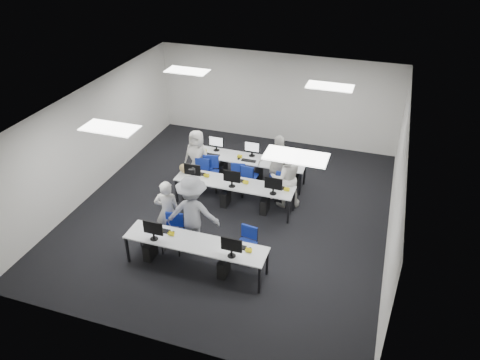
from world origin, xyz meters
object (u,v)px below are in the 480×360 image
(chair_3, at_px, (237,185))
(desk_mid, at_px, (234,184))
(chair_4, at_px, (276,191))
(chair_5, at_px, (205,174))
(chair_0, at_px, (174,239))
(chair_7, at_px, (285,190))
(student_1, at_px, (286,177))
(student_2, at_px, (197,157))
(chair_1, at_px, (246,250))
(photographer, at_px, (193,213))
(desk_front, at_px, (195,244))
(chair_2, at_px, (210,179))
(student_0, at_px, (168,212))
(student_3, at_px, (277,167))
(chair_6, at_px, (249,181))

(chair_3, bearing_deg, desk_mid, -85.46)
(chair_4, xyz_separation_m, chair_5, (-2.20, 0.21, 0.02))
(chair_4, bearing_deg, chair_0, -136.51)
(chair_3, bearing_deg, chair_7, -2.31)
(student_1, xyz_separation_m, student_2, (-2.69, 0.37, -0.05))
(chair_3, relative_size, student_2, 0.53)
(chair_1, distance_m, photographer, 1.48)
(desk_front, height_order, chair_2, chair_2)
(student_1, bearing_deg, chair_4, -55.53)
(chair_1, relative_size, chair_5, 0.94)
(chair_0, relative_size, student_0, 0.55)
(student_0, distance_m, student_3, 3.35)
(chair_3, xyz_separation_m, student_3, (1.08, 0.21, 0.66))
(chair_2, xyz_separation_m, chair_7, (2.16, 0.13, -0.00))
(desk_mid, relative_size, student_3, 1.72)
(desk_mid, relative_size, chair_2, 3.36)
(desk_mid, relative_size, chair_6, 3.83)
(student_3, bearing_deg, desk_front, -109.84)
(desk_mid, distance_m, chair_7, 1.48)
(chair_5, xyz_separation_m, student_3, (2.15, -0.04, 0.65))
(desk_mid, distance_m, photographer, 1.95)
(chair_1, distance_m, chair_7, 2.76)
(student_2, relative_size, photographer, 0.85)
(chair_3, bearing_deg, chair_4, -5.96)
(student_2, bearing_deg, desk_front, -62.35)
(chair_1, bearing_deg, student_3, 98.27)
(chair_0, height_order, chair_4, chair_0)
(desk_front, height_order, photographer, photographer)
(chair_6, xyz_separation_m, chair_7, (1.08, -0.15, 0.03))
(desk_front, relative_size, chair_3, 3.75)
(chair_1, xyz_separation_m, chair_5, (-2.17, 2.87, 0.02))
(chair_5, height_order, chair_6, chair_5)
(desk_mid, distance_m, chair_0, 2.32)
(chair_0, distance_m, student_0, 0.66)
(chair_7, bearing_deg, student_2, 179.29)
(desk_mid, bearing_deg, chair_1, -64.06)
(desk_front, bearing_deg, photographer, 116.74)
(desk_front, distance_m, desk_mid, 2.60)
(chair_2, distance_m, chair_3, 0.81)
(chair_1, relative_size, student_1, 0.49)
(desk_front, height_order, chair_4, chair_4)
(chair_2, bearing_deg, chair_4, -9.73)
(chair_1, distance_m, chair_2, 3.24)
(chair_2, relative_size, photographer, 0.50)
(chair_6, bearing_deg, chair_2, -159.88)
(chair_2, bearing_deg, student_1, -14.15)
(desk_front, relative_size, chair_2, 3.36)
(student_3, bearing_deg, chair_3, -173.46)
(chair_4, xyz_separation_m, photographer, (-1.34, -2.58, 0.68))
(chair_1, height_order, student_3, student_3)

